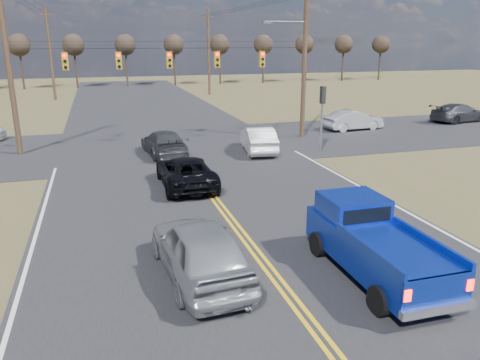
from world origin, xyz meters
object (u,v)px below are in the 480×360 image
object	(u,v)px
dgrey_car_queue	(164,143)
cross_car_east_near	(353,120)
cross_car_east_far	(460,113)
silver_suv	(199,249)
pickup_truck	(373,243)
white_car_queue	(258,139)
black_suv	(186,172)

from	to	relation	value
dgrey_car_queue	cross_car_east_near	bearing A→B (deg)	-169.74
dgrey_car_queue	cross_car_east_far	bearing A→B (deg)	-174.25
silver_suv	cross_car_east_near	distance (m)	24.77
silver_suv	dgrey_car_queue	world-z (taller)	silver_suv
silver_suv	dgrey_car_queue	size ratio (longest dim) A/B	1.01
pickup_truck	cross_car_east_far	size ratio (longest dim) A/B	1.02
white_car_queue	silver_suv	bearing A→B (deg)	74.25
white_car_queue	dgrey_car_queue	world-z (taller)	white_car_queue
pickup_truck	cross_car_east_far	distance (m)	29.91
silver_suv	white_car_queue	world-z (taller)	silver_suv
black_suv	white_car_queue	world-z (taller)	white_car_queue
cross_car_east_far	white_car_queue	bearing A→B (deg)	98.25
dgrey_car_queue	cross_car_east_near	size ratio (longest dim) A/B	1.10
dgrey_car_queue	cross_car_east_far	xyz separation A→B (m)	(24.91, 4.61, 0.04)
white_car_queue	dgrey_car_queue	xyz separation A→B (m)	(-5.53, 0.85, -0.05)
pickup_truck	white_car_queue	xyz separation A→B (m)	(1.92, 15.54, -0.19)
black_suv	dgrey_car_queue	xyz separation A→B (m)	(-0.10, 6.49, 0.03)
black_suv	cross_car_east_far	distance (m)	27.18
silver_suv	white_car_queue	bearing A→B (deg)	-119.00
dgrey_car_queue	black_suv	bearing A→B (deg)	86.15
black_suv	cross_car_east_far	size ratio (longest dim) A/B	0.96
dgrey_car_queue	cross_car_east_far	world-z (taller)	cross_car_east_far
black_suv	white_car_queue	xyz separation A→B (m)	(5.43, 5.64, 0.08)
cross_car_east_near	cross_car_east_far	distance (m)	10.23
silver_suv	cross_car_east_far	xyz separation A→B (m)	(26.02, 19.74, -0.10)
pickup_truck	cross_car_east_far	bearing A→B (deg)	45.03
silver_suv	cross_car_east_near	world-z (taller)	silver_suv
cross_car_east_near	dgrey_car_queue	bearing A→B (deg)	99.84
black_suv	white_car_queue	bearing A→B (deg)	-133.47
cross_car_east_near	pickup_truck	bearing A→B (deg)	146.21
cross_car_east_near	silver_suv	bearing A→B (deg)	135.18
cross_car_east_near	black_suv	bearing A→B (deg)	120.38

